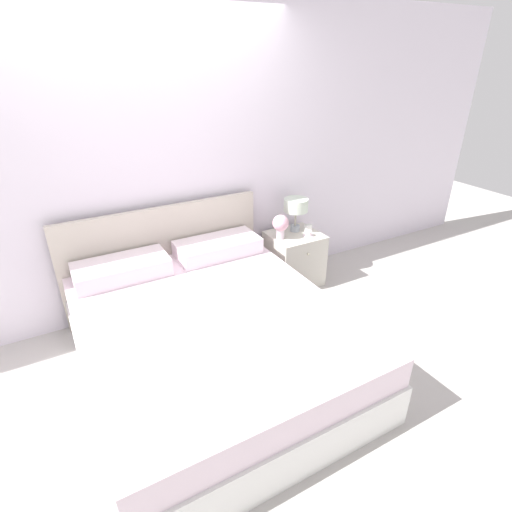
{
  "coord_description": "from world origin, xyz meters",
  "views": [
    {
      "loc": [
        -0.84,
        -3.22,
        2.13
      ],
      "look_at": [
        0.63,
        -0.58,
        0.6
      ],
      "focal_mm": 28.0,
      "sensor_mm": 36.0,
      "label": 1
    }
  ],
  "objects_px": {
    "teacup": "(308,234)",
    "bed": "(208,334)",
    "nightstand": "(294,258)",
    "alarm_clock": "(308,228)",
    "flower_vase": "(281,225)",
    "table_lamp": "(296,207)"
  },
  "relations": [
    {
      "from": "bed",
      "to": "table_lamp",
      "type": "height_order",
      "value": "bed"
    },
    {
      "from": "bed",
      "to": "alarm_clock",
      "type": "relative_size",
      "value": 27.99
    },
    {
      "from": "alarm_clock",
      "to": "bed",
      "type": "bearing_deg",
      "value": -152.73
    },
    {
      "from": "bed",
      "to": "table_lamp",
      "type": "relative_size",
      "value": 6.26
    },
    {
      "from": "nightstand",
      "to": "teacup",
      "type": "distance_m",
      "value": 0.32
    },
    {
      "from": "nightstand",
      "to": "table_lamp",
      "type": "bearing_deg",
      "value": 57.59
    },
    {
      "from": "bed",
      "to": "flower_vase",
      "type": "bearing_deg",
      "value": 33.78
    },
    {
      "from": "bed",
      "to": "flower_vase",
      "type": "distance_m",
      "value": 1.36
    },
    {
      "from": "bed",
      "to": "nightstand",
      "type": "bearing_deg",
      "value": 30.31
    },
    {
      "from": "alarm_clock",
      "to": "table_lamp",
      "type": "bearing_deg",
      "value": 140.51
    },
    {
      "from": "nightstand",
      "to": "alarm_clock",
      "type": "distance_m",
      "value": 0.34
    },
    {
      "from": "nightstand",
      "to": "alarm_clock",
      "type": "relative_size",
      "value": 7.14
    },
    {
      "from": "flower_vase",
      "to": "alarm_clock",
      "type": "bearing_deg",
      "value": 0.68
    },
    {
      "from": "table_lamp",
      "to": "teacup",
      "type": "height_order",
      "value": "table_lamp"
    },
    {
      "from": "teacup",
      "to": "bed",
      "type": "bearing_deg",
      "value": -154.71
    },
    {
      "from": "nightstand",
      "to": "alarm_clock",
      "type": "xyz_separation_m",
      "value": [
        0.15,
        -0.01,
        0.31
      ]
    },
    {
      "from": "table_lamp",
      "to": "teacup",
      "type": "bearing_deg",
      "value": -76.46
    },
    {
      "from": "nightstand",
      "to": "flower_vase",
      "type": "bearing_deg",
      "value": -175.42
    },
    {
      "from": "flower_vase",
      "to": "alarm_clock",
      "type": "xyz_separation_m",
      "value": [
        0.33,
        0.0,
        -0.11
      ]
    },
    {
      "from": "table_lamp",
      "to": "alarm_clock",
      "type": "xyz_separation_m",
      "value": [
        0.1,
        -0.08,
        -0.22
      ]
    },
    {
      "from": "teacup",
      "to": "alarm_clock",
      "type": "bearing_deg",
      "value": 55.9
    },
    {
      "from": "table_lamp",
      "to": "teacup",
      "type": "distance_m",
      "value": 0.29
    }
  ]
}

